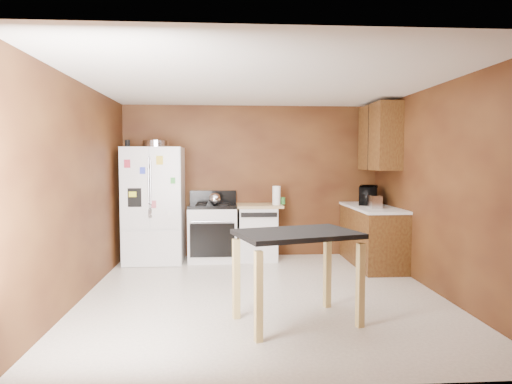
{
  "coord_description": "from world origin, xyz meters",
  "views": [
    {
      "loc": [
        -0.43,
        -5.32,
        1.6
      ],
      "look_at": [
        -0.02,
        0.85,
        1.17
      ],
      "focal_mm": 32.0,
      "sensor_mm": 36.0,
      "label": 1
    }
  ],
  "objects": [
    {
      "name": "wall_left",
      "position": [
        -2.1,
        0.0,
        1.25
      ],
      "size": [
        0.0,
        4.5,
        4.5
      ],
      "primitive_type": "plane",
      "rotation": [
        1.57,
        0.0,
        1.57
      ],
      "color": "brown",
      "rests_on": "ground"
    },
    {
      "name": "wall_back",
      "position": [
        0.0,
        2.25,
        1.25
      ],
      "size": [
        4.2,
        0.0,
        4.2
      ],
      "primitive_type": "plane",
      "rotation": [
        1.57,
        0.0,
        0.0
      ],
      "color": "brown",
      "rests_on": "ground"
    },
    {
      "name": "microwave",
      "position": [
        1.82,
        1.73,
        1.04
      ],
      "size": [
        0.48,
        0.58,
        0.27
      ],
      "primitive_type": "imported",
      "rotation": [
        0.0,
        0.0,
        1.21
      ],
      "color": "black",
      "rests_on": "right_cabinets"
    },
    {
      "name": "gas_range",
      "position": [
        -0.64,
        1.92,
        0.46
      ],
      "size": [
        0.76,
        0.68,
        1.1
      ],
      "color": "white",
      "rests_on": "ground"
    },
    {
      "name": "paper_towel",
      "position": [
        0.38,
        1.87,
        1.04
      ],
      "size": [
        0.16,
        0.16,
        0.3
      ],
      "primitive_type": "cylinder",
      "rotation": [
        0.0,
        0.0,
        -0.3
      ],
      "color": "white",
      "rests_on": "dishwasher"
    },
    {
      "name": "kettle",
      "position": [
        -0.6,
        1.79,
        0.99
      ],
      "size": [
        0.19,
        0.19,
        0.19
      ],
      "primitive_type": "sphere",
      "color": "silver",
      "rests_on": "gas_range"
    },
    {
      "name": "green_canister",
      "position": [
        0.48,
        1.97,
        0.95
      ],
      "size": [
        0.11,
        0.11,
        0.11
      ],
      "primitive_type": "cylinder",
      "rotation": [
        0.0,
        0.0,
        -0.15
      ],
      "color": "green",
      "rests_on": "dishwasher"
    },
    {
      "name": "wall_front",
      "position": [
        0.0,
        -2.25,
        1.25
      ],
      "size": [
        4.2,
        0.0,
        4.2
      ],
      "primitive_type": "plane",
      "rotation": [
        -1.57,
        0.0,
        0.0
      ],
      "color": "brown",
      "rests_on": "ground"
    },
    {
      "name": "floor",
      "position": [
        0.0,
        0.0,
        0.0
      ],
      "size": [
        4.5,
        4.5,
        0.0
      ],
      "primitive_type": "plane",
      "color": "white",
      "rests_on": "ground"
    },
    {
      "name": "ceiling",
      "position": [
        0.0,
        0.0,
        2.5
      ],
      "size": [
        4.5,
        4.5,
        0.0
      ],
      "primitive_type": "plane",
      "rotation": [
        3.14,
        0.0,
        0.0
      ],
      "color": "white",
      "rests_on": "ground"
    },
    {
      "name": "toaster",
      "position": [
        1.76,
        1.21,
        0.99
      ],
      "size": [
        0.17,
        0.26,
        0.18
      ],
      "primitive_type": "cube",
      "rotation": [
        0.0,
        0.0,
        -0.07
      ],
      "color": "silver",
      "rests_on": "right_cabinets"
    },
    {
      "name": "pen_cup",
      "position": [
        -1.94,
        1.82,
        1.86
      ],
      "size": [
        0.07,
        0.07,
        0.11
      ],
      "primitive_type": "cylinder",
      "color": "black",
      "rests_on": "refrigerator"
    },
    {
      "name": "wall_right",
      "position": [
        2.1,
        0.0,
        1.25
      ],
      "size": [
        0.0,
        4.5,
        4.5
      ],
      "primitive_type": "plane",
      "rotation": [
        1.57,
        0.0,
        -1.57
      ],
      "color": "brown",
      "rests_on": "ground"
    },
    {
      "name": "right_cabinets",
      "position": [
        1.84,
        1.48,
        0.91
      ],
      "size": [
        0.63,
        1.58,
        2.45
      ],
      "color": "brown",
      "rests_on": "ground"
    },
    {
      "name": "dishwasher",
      "position": [
        0.08,
        1.95,
        0.45
      ],
      "size": [
        0.78,
        0.63,
        0.89
      ],
      "color": "white",
      "rests_on": "ground"
    },
    {
      "name": "roasting_pan",
      "position": [
        -1.51,
        1.89,
        1.85
      ],
      "size": [
        0.42,
        0.42,
        0.11
      ],
      "primitive_type": "cylinder",
      "color": "silver",
      "rests_on": "refrigerator"
    },
    {
      "name": "island",
      "position": [
        0.26,
        -0.96,
        0.76
      ],
      "size": [
        1.3,
        1.04,
        0.91
      ],
      "color": "black",
      "rests_on": "ground"
    },
    {
      "name": "refrigerator",
      "position": [
        -1.55,
        1.86,
        0.9
      ],
      "size": [
        0.9,
        0.8,
        1.8
      ],
      "color": "white",
      "rests_on": "ground"
    }
  ]
}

